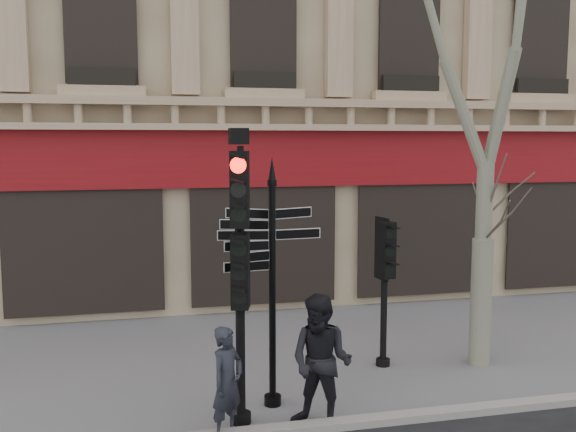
% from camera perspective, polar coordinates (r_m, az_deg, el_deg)
% --- Properties ---
extents(ground, '(80.00, 80.00, 0.00)m').
position_cam_1_polar(ground, '(10.74, 3.07, -15.16)').
color(ground, slate).
rests_on(ground, ground).
extents(kerb, '(80.00, 0.25, 0.12)m').
position_cam_1_polar(kerb, '(9.49, 5.55, -17.85)').
color(kerb, gray).
rests_on(kerb, ground).
extents(fingerpost, '(1.71, 1.71, 3.77)m').
position_cam_1_polar(fingerpost, '(9.48, -1.41, -2.22)').
color(fingerpost, black).
rests_on(fingerpost, ground).
extents(traffic_signal_main, '(0.53, 0.44, 4.17)m').
position_cam_1_polar(traffic_signal_main, '(8.86, -4.33, -2.18)').
color(traffic_signal_main, black).
rests_on(traffic_signal_main, ground).
extents(traffic_signal_secondary, '(0.48, 0.38, 2.60)m').
position_cam_1_polar(traffic_signal_secondary, '(11.42, 8.58, -4.39)').
color(traffic_signal_secondary, black).
rests_on(traffic_signal_secondary, ground).
extents(plane_tree, '(3.32, 3.32, 8.83)m').
position_cam_1_polar(plane_tree, '(11.87, 17.64, 17.07)').
color(plane_tree, gray).
rests_on(plane_tree, ground).
extents(pedestrian_a, '(0.66, 0.65, 1.53)m').
position_cam_1_polar(pedestrian_a, '(8.94, -5.41, -14.52)').
color(pedestrian_a, '#21232C').
rests_on(pedestrian_a, ground).
extents(pedestrian_b, '(1.17, 1.13, 1.89)m').
position_cam_1_polar(pedestrian_b, '(9.14, 2.98, -12.83)').
color(pedestrian_b, black).
rests_on(pedestrian_b, ground).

